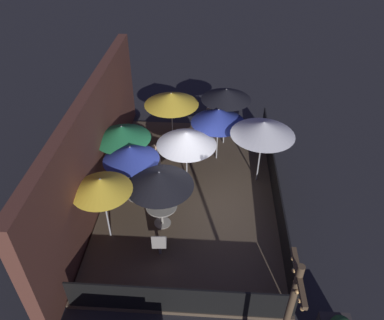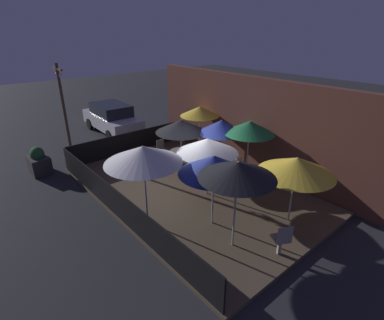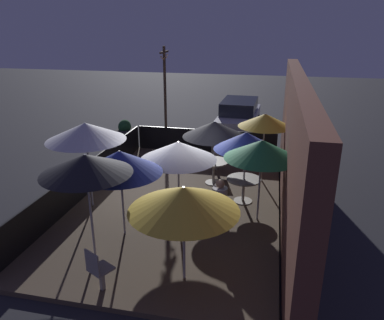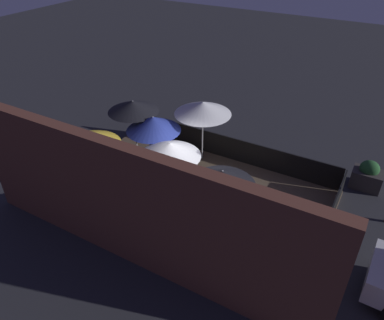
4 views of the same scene
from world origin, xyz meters
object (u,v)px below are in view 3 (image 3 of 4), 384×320
at_px(patio_umbrella_4, 86,164).
at_px(patio_umbrella_6, 262,149).
at_px(patio_chair_1, 98,269).
at_px(planter_box, 125,134).
at_px(patio_umbrella_3, 184,199).
at_px(patio_umbrella_8, 178,151).
at_px(patio_umbrella_1, 214,129).
at_px(dining_table_1, 214,165).
at_px(patio_umbrella_0, 246,141).
at_px(patio_umbrella_5, 265,120).
at_px(patron_0, 220,204).
at_px(patio_chair_0, 217,156).
at_px(dining_table_0, 244,183).
at_px(patio_umbrella_7, 86,132).
at_px(patio_umbrella_2, 120,162).
at_px(parked_car_0, 239,116).
at_px(light_post, 165,90).

xyz_separation_m(patio_umbrella_4, patio_umbrella_6, (-2.49, 3.47, -0.25)).
xyz_separation_m(patio_chair_1, planter_box, (-9.31, -3.18, -0.15)).
bearing_deg(patio_umbrella_3, patio_umbrella_8, -163.73).
bearing_deg(patio_umbrella_1, patio_umbrella_8, -15.65).
height_order(dining_table_1, planter_box, planter_box).
distance_m(patio_umbrella_0, patio_umbrella_6, 1.11).
relative_size(patio_umbrella_3, patio_umbrella_6, 0.98).
bearing_deg(patio_umbrella_5, patio_umbrella_8, -37.38).
distance_m(patio_umbrella_5, patron_0, 3.62).
bearing_deg(patio_umbrella_6, patron_0, -67.34).
bearing_deg(patio_umbrella_6, patio_chair_0, -154.38).
distance_m(patio_umbrella_5, patio_chair_1, 7.07).
distance_m(patio_umbrella_6, planter_box, 8.50).
bearing_deg(patio_chair_1, dining_table_0, -0.00).
height_order(dining_table_0, patio_chair_0, patio_chair_0).
relative_size(patio_umbrella_3, patron_0, 1.77).
relative_size(patio_umbrella_5, planter_box, 2.02).
bearing_deg(patio_chair_1, patio_umbrella_3, -36.08).
xyz_separation_m(patio_umbrella_5, patio_umbrella_8, (2.79, -2.13, -0.25)).
height_order(patio_umbrella_8, patio_chair_0, patio_umbrella_8).
bearing_deg(patio_umbrella_7, patio_umbrella_8, 93.40).
height_order(patio_umbrella_0, patio_umbrella_2, patio_umbrella_2).
bearing_deg(patio_chair_0, dining_table_1, 0.00).
relative_size(patio_umbrella_3, parked_car_0, 0.48).
bearing_deg(dining_table_0, light_post, -145.05).
xyz_separation_m(patio_umbrella_0, patio_umbrella_7, (1.19, -4.19, 0.34)).
bearing_deg(patio_umbrella_8, patio_umbrella_4, -28.41).
relative_size(patio_umbrella_3, patio_umbrella_7, 0.89).
bearing_deg(planter_box, patio_chair_1, 18.86).
bearing_deg(light_post, patio_chair_1, 8.77).
height_order(patio_umbrella_0, light_post, light_post).
bearing_deg(parked_car_0, patio_umbrella_5, 14.72).
relative_size(patio_umbrella_2, patio_umbrella_4, 0.89).
xyz_separation_m(patio_umbrella_3, parked_car_0, (-11.45, -0.02, -1.07)).
xyz_separation_m(patio_umbrella_2, patron_0, (-1.01, 2.23, -1.35)).
distance_m(patio_umbrella_1, light_post, 5.39).
xyz_separation_m(dining_table_0, planter_box, (-4.77, -5.57, -0.21)).
relative_size(patio_umbrella_2, dining_table_1, 2.25).
distance_m(patio_umbrella_0, patio_chair_1, 5.30).
height_order(patron_0, parked_car_0, parked_car_0).
bearing_deg(light_post, patio_umbrella_8, 18.82).
height_order(patio_umbrella_3, patio_chair_1, patio_umbrella_3).
relative_size(patio_umbrella_3, dining_table_1, 2.25).
xyz_separation_m(patio_umbrella_2, planter_box, (-7.18, -2.84, -1.53)).
bearing_deg(patio_umbrella_8, dining_table_0, 121.78).
xyz_separation_m(patio_umbrella_8, light_post, (-6.71, -2.29, 0.40)).
relative_size(patio_umbrella_7, light_post, 0.59).
bearing_deg(light_post, patio_umbrella_4, 5.99).
bearing_deg(dining_table_0, patio_umbrella_5, 165.46).
distance_m(patio_umbrella_4, light_post, 9.21).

